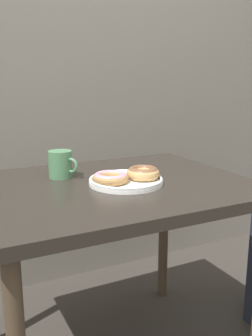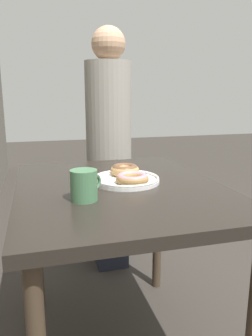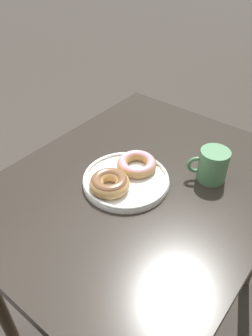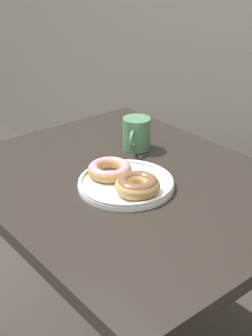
# 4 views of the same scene
# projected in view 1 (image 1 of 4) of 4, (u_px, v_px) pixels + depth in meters

# --- Properties ---
(wall_back) EXTENTS (8.00, 0.05, 2.60)m
(wall_back) POSITION_uv_depth(u_px,v_px,m) (51.00, 50.00, 1.95)
(wall_back) COLOR slate
(wall_back) RESTS_ON ground_plane
(dining_table) EXTENTS (1.00, 0.80, 0.77)m
(dining_table) POSITION_uv_depth(u_px,v_px,m) (114.00, 206.00, 1.42)
(dining_table) COLOR #28231E
(dining_table) RESTS_ON ground_plane
(donut_plate) EXTENTS (0.29, 0.27, 0.06)m
(donut_plate) POSITION_uv_depth(u_px,v_px,m) (127.00, 178.00, 1.37)
(donut_plate) COLOR white
(donut_plate) RESTS_ON dining_table
(coffee_mug) EXTENTS (0.10, 0.12, 0.11)m
(coffee_mug) POSITION_uv_depth(u_px,v_px,m) (61.00, 164.00, 1.45)
(coffee_mug) COLOR #4C7F56
(coffee_mug) RESTS_ON dining_table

